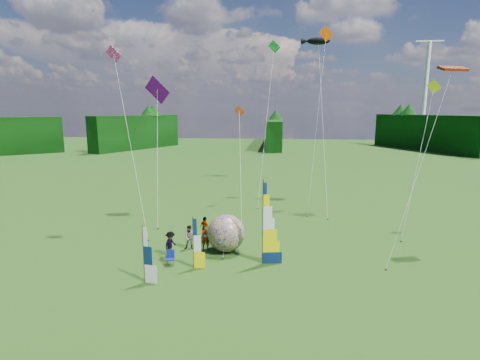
# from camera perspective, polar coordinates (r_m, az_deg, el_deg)

# --- Properties ---
(ground) EXTENTS (220.00, 220.00, 0.00)m
(ground) POSITION_cam_1_polar(r_m,az_deg,el_deg) (22.50, 1.48, -15.90)
(ground) COLOR #37591B
(ground) RESTS_ON ground
(treeline_ring) EXTENTS (210.00, 210.00, 8.00)m
(treeline_ring) POSITION_cam_1_polar(r_m,az_deg,el_deg) (21.02, 1.54, -6.10)
(treeline_ring) COLOR #0A3C0B
(treeline_ring) RESTS_ON ground
(turbine_right) EXTENTS (8.00, 1.20, 30.00)m
(turbine_right) POSITION_cam_1_polar(r_m,az_deg,el_deg) (129.62, 26.38, 11.82)
(turbine_right) COLOR silver
(turbine_right) RESTS_ON ground
(feather_banner_main) EXTENTS (1.47, 0.33, 5.49)m
(feather_banner_main) POSITION_cam_1_polar(r_m,az_deg,el_deg) (24.53, 3.49, -6.69)
(feather_banner_main) COLOR #0B1F46
(feather_banner_main) RESTS_ON ground
(side_banner_left) EXTENTS (0.94, 0.17, 3.33)m
(side_banner_left) POSITION_cam_1_polar(r_m,az_deg,el_deg) (24.31, -7.13, -9.61)
(side_banner_left) COLOR #EEE000
(side_banner_left) RESTS_ON ground
(side_banner_far) EXTENTS (1.01, 0.24, 3.40)m
(side_banner_far) POSITION_cam_1_polar(r_m,az_deg,el_deg) (22.94, -14.47, -11.06)
(side_banner_far) COLOR white
(side_banner_far) RESTS_ON ground
(bol_inflatable) EXTENTS (2.90, 2.90, 2.69)m
(bol_inflatable) POSITION_cam_1_polar(r_m,az_deg,el_deg) (27.08, -2.14, -8.10)
(bol_inflatable) COLOR #000884
(bol_inflatable) RESTS_ON ground
(spectator_a) EXTENTS (0.79, 0.64, 1.86)m
(spectator_a) POSITION_cam_1_polar(r_m,az_deg,el_deg) (27.56, -5.26, -8.72)
(spectator_a) COLOR #66594C
(spectator_a) RESTS_ON ground
(spectator_b) EXTENTS (0.91, 0.52, 1.80)m
(spectator_b) POSITION_cam_1_polar(r_m,az_deg,el_deg) (27.80, -7.63, -8.66)
(spectator_b) COLOR #66594C
(spectator_b) RESTS_ON ground
(spectator_c) EXTENTS (0.74, 1.23, 1.80)m
(spectator_c) POSITION_cam_1_polar(r_m,az_deg,el_deg) (26.71, -10.54, -9.58)
(spectator_c) COLOR #66594C
(spectator_c) RESTS_ON ground
(spectator_d) EXTENTS (1.09, 1.00, 1.80)m
(spectator_d) POSITION_cam_1_polar(r_m,az_deg,el_deg) (29.78, -5.37, -7.28)
(spectator_d) COLOR #66594C
(spectator_d) RESTS_ON ground
(camp_chair) EXTENTS (0.67, 0.67, 0.99)m
(camp_chair) POSITION_cam_1_polar(r_m,az_deg,el_deg) (25.41, -10.58, -11.63)
(camp_chair) COLOR #0A135D
(camp_chair) RESTS_ON ground
(kite_whale) EXTENTS (9.64, 16.00, 19.56)m
(kite_whale) POSITION_cam_1_polar(r_m,az_deg,el_deg) (40.78, 12.51, 10.05)
(kite_whale) COLOR black
(kite_whale) RESTS_ON ground
(kite_rainbow_delta) EXTENTS (9.52, 13.46, 14.33)m
(kite_rainbow_delta) POSITION_cam_1_polar(r_m,az_deg,el_deg) (35.42, -12.54, 5.74)
(kite_rainbow_delta) COLOR red
(kite_rainbow_delta) RESTS_ON ground
(kite_parafoil) EXTENTS (9.95, 10.45, 14.86)m
(kite_parafoil) POSITION_cam_1_polar(r_m,az_deg,el_deg) (27.85, 26.05, 4.17)
(kite_parafoil) COLOR red
(kite_parafoil) RESTS_ON ground
(small_kite_red) EXTENTS (4.10, 10.97, 10.90)m
(small_kite_red) POSITION_cam_1_polar(r_m,az_deg,el_deg) (36.89, 0.06, 3.51)
(small_kite_red) COLOR red
(small_kite_red) RESTS_ON ground
(small_kite_orange) EXTENTS (6.73, 10.15, 19.07)m
(small_kite_orange) POSITION_cam_1_polar(r_m,az_deg,el_deg) (38.39, 11.72, 9.69)
(small_kite_orange) COLOR #FF4E00
(small_kite_orange) RESTS_ON ground
(small_kite_yellow) EXTENTS (6.21, 8.20, 12.96)m
(small_kite_yellow) POSITION_cam_1_polar(r_m,az_deg,el_deg) (33.66, 25.61, 3.53)
(small_kite_yellow) COLOR #FAFF0B
(small_kite_yellow) RESTS_ON ground
(small_kite_pink) EXTENTS (7.61, 7.97, 15.83)m
(small_kite_pink) POSITION_cam_1_polar(r_m,az_deg,el_deg) (31.46, -16.42, 6.34)
(small_kite_pink) COLOR #F13897
(small_kite_pink) RESTS_ON ground
(small_kite_green) EXTENTS (6.49, 12.86, 18.70)m
(small_kite_green) POSITION_cam_1_polar(r_m,az_deg,el_deg) (42.13, 4.08, 9.70)
(small_kite_green) COLOR green
(small_kite_green) RESTS_ON ground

